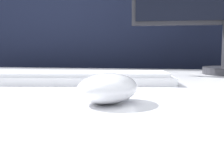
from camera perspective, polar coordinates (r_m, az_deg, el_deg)
partition_panel at (r=1.30m, az=7.70°, el=-6.72°), size 5.00×0.03×1.09m
computer_mouse_near at (r=0.42m, az=-0.75°, el=-0.76°), size 0.10×0.12×0.04m
keyboard at (r=0.66m, az=-6.77°, el=1.14°), size 0.42×0.18×0.02m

